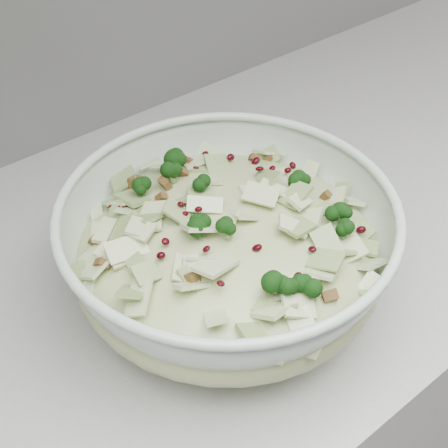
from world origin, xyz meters
The scene contains 2 objects.
mixing_bowl centered at (0.57, 1.60, 0.97)m, with size 0.42×0.42×0.13m.
salad centered at (0.57, 1.60, 0.99)m, with size 0.41×0.41×0.13m.
Camera 1 is at (0.29, 1.26, 1.40)m, focal length 50.00 mm.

